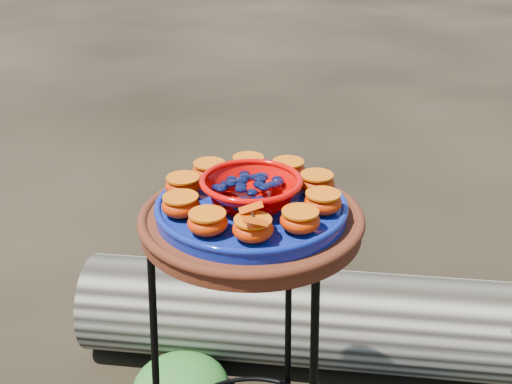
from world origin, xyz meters
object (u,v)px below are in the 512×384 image
at_px(cobalt_plate, 251,209).
at_px(driftwood_log, 346,320).
at_px(plant_stand, 252,371).
at_px(terracotta_saucer, 251,222).
at_px(red_bowl, 251,191).

bearing_deg(cobalt_plate, driftwood_log, 83.74).
bearing_deg(driftwood_log, plant_stand, -96.26).
bearing_deg(cobalt_plate, terracotta_saucer, 0.00).
distance_m(plant_stand, terracotta_saucer, 0.37).
xyz_separation_m(cobalt_plate, red_bowl, (0.00, 0.00, 0.04)).
xyz_separation_m(plant_stand, red_bowl, (0.00, 0.00, 0.43)).
relative_size(plant_stand, red_bowl, 3.85).
distance_m(plant_stand, cobalt_plate, 0.40).
bearing_deg(terracotta_saucer, driftwood_log, 83.74).
xyz_separation_m(plant_stand, driftwood_log, (0.06, 0.52, -0.20)).
bearing_deg(red_bowl, plant_stand, 0.00).
bearing_deg(plant_stand, driftwood_log, 83.74).
relative_size(plant_stand, driftwood_log, 0.45).
height_order(terracotta_saucer, driftwood_log, terracotta_saucer).
xyz_separation_m(terracotta_saucer, red_bowl, (0.00, 0.00, 0.07)).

